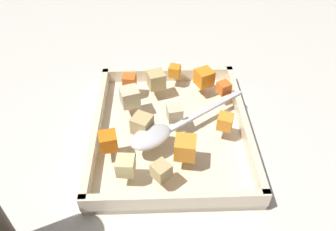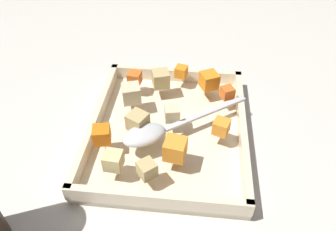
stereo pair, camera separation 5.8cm
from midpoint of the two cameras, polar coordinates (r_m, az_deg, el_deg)
The scene contains 16 objects.
ground_plane at distance 0.62m, azimuth 0.99°, elevation -3.38°, with size 4.00×4.00×0.00m, color beige.
baking_dish at distance 0.61m, azimuth 2.73°, elevation -2.91°, with size 0.33×0.28×0.04m.
carrot_chunk_near_right at distance 0.65m, azimuth 12.77°, elevation 3.79°, with size 0.02×0.02×0.02m, color orange.
carrot_chunk_far_right at distance 0.69m, azimuth 4.75°, elevation 7.48°, with size 0.02×0.02×0.02m, color orange.
carrot_chunk_corner_se at distance 0.55m, azimuth -8.42°, elevation -3.46°, with size 0.03×0.03×0.03m, color orange.
carrot_chunk_near_spoon at distance 0.57m, azimuth 12.10°, elevation -2.06°, with size 0.03×0.03×0.03m, color orange.
carrot_chunk_mid_left at distance 0.67m, azimuth -3.30°, elevation 6.40°, with size 0.02×0.02×0.02m, color orange.
carrot_chunk_heap_top at distance 0.66m, azimuth 9.63°, elevation 5.89°, with size 0.03×0.03×0.03m, color orange.
carrot_chunk_center at distance 0.52m, azimuth 4.47°, elevation -5.91°, with size 0.03×0.03×0.03m, color orange.
potato_chunk_far_left at distance 0.62m, azimuth -3.71°, elevation 3.71°, with size 0.03×0.03×0.03m, color beige.
potato_chunk_corner_ne at distance 0.66m, azimuth 1.28°, elevation 6.26°, with size 0.03×0.03×0.03m, color tan.
potato_chunk_corner_sw at distance 0.50m, azimuth -0.28°, elevation -9.41°, with size 0.02×0.02×0.02m, color tan.
potato_chunk_back_center at distance 0.51m, azimuth -6.19°, elevation -7.88°, with size 0.03×0.03×0.03m, color #E0CC89.
potato_chunk_corner_nw at distance 0.58m, azimuth 3.60°, elevation 0.36°, with size 0.03×0.03×0.03m, color beige.
potato_chunk_mid_right at distance 0.56m, azimuth -2.33°, elevation -1.17°, with size 0.03×0.03×0.03m, color tan.
serving_spoon at distance 0.55m, azimuth 0.10°, elevation -3.04°, with size 0.17×0.22×0.02m.
Camera 2 is at (-0.43, -0.06, 0.45)m, focal length 35.29 mm.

